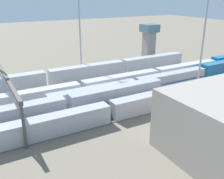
{
  "coord_description": "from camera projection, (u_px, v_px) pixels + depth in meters",
  "views": [
    {
      "loc": [
        27.41,
        54.31,
        24.69
      ],
      "look_at": [
        -1.7,
        2.64,
        2.5
      ],
      "focal_mm": 41.12,
      "sensor_mm": 36.0,
      "label": 1
    }
  ],
  "objects": [
    {
      "name": "train_on_track_0",
      "position": [
        47.0,
        80.0,
        70.17
      ],
      "size": [
        95.6,
        3.0,
        5.0
      ],
      "color": "#B7BABF",
      "rests_on": "ground_plane"
    },
    {
      "name": "track_bed_0",
      "position": [
        82.0,
        83.0,
        75.75
      ],
      "size": [
        140.0,
        2.8,
        0.12
      ],
      "primitive_type": "cube",
      "color": "#4C443D",
      "rests_on": "ground_plane"
    },
    {
      "name": "ground_plane",
      "position": [
        101.0,
        97.0,
        65.57
      ],
      "size": [
        400.0,
        400.0,
        0.0
      ],
      "primitive_type": "plane",
      "color": "#756B5B"
    },
    {
      "name": "track_bed_3",
      "position": [
        106.0,
        100.0,
        63.51
      ],
      "size": [
        140.0,
        2.8,
        0.12
      ],
      "primitive_type": "cube",
      "color": "#4C443D",
      "rests_on": "ground_plane"
    },
    {
      "name": "control_tower",
      "position": [
        149.0,
        38.0,
        103.25
      ],
      "size": [
        6.0,
        6.0,
        13.38
      ],
      "color": "gray",
      "rests_on": "ground_plane"
    },
    {
      "name": "track_bed_1",
      "position": [
        89.0,
        88.0,
        71.67
      ],
      "size": [
        140.0,
        2.8,
        0.12
      ],
      "primitive_type": "cube",
      "color": "#4C443D",
      "rests_on": "ground_plane"
    },
    {
      "name": "train_on_track_3",
      "position": [
        166.0,
        80.0,
        71.54
      ],
      "size": [
        66.4,
        3.06,
        4.4
      ],
      "color": "#1E6B9E",
      "rests_on": "ground_plane"
    },
    {
      "name": "train_on_track_5",
      "position": [
        151.0,
        101.0,
        57.53
      ],
      "size": [
        114.8,
        3.0,
        4.4
      ],
      "color": "maroon",
      "rests_on": "ground_plane"
    },
    {
      "name": "track_bed_2",
      "position": [
        97.0,
        93.0,
        67.59
      ],
      "size": [
        140.0,
        2.8,
        0.12
      ],
      "primitive_type": "cube",
      "color": "#3D3833",
      "rests_on": "ground_plane"
    },
    {
      "name": "light_mast_2",
      "position": [
        80.0,
        22.0,
        73.0
      ],
      "size": [
        2.8,
        0.7,
        26.87
      ],
      "color": "#9EA0A5",
      "rests_on": "ground_plane"
    },
    {
      "name": "signal_gantry",
      "position": [
        7.0,
        82.0,
        52.92
      ],
      "size": [
        0.7,
        30.0,
        8.8
      ],
      "color": "#4C4742",
      "rests_on": "ground_plane"
    },
    {
      "name": "train_on_track_4",
      "position": [
        5.0,
        121.0,
        47.57
      ],
      "size": [
        71.4,
        3.06,
        5.0
      ],
      "color": "#A8AAB2",
      "rests_on": "ground_plane"
    },
    {
      "name": "light_mast_1",
      "position": [
        204.0,
        33.0,
        55.73
      ],
      "size": [
        2.8,
        0.7,
        25.93
      ],
      "color": "#9EA0A5",
      "rests_on": "ground_plane"
    },
    {
      "name": "track_bed_4",
      "position": [
        116.0,
        107.0,
        59.43
      ],
      "size": [
        140.0,
        2.8,
        0.12
      ],
      "primitive_type": "cube",
      "color": "#4C443D",
      "rests_on": "ground_plane"
    },
    {
      "name": "track_bed_5",
      "position": [
        128.0,
        115.0,
        55.35
      ],
      "size": [
        140.0,
        2.8,
        0.12
      ],
      "primitive_type": "cube",
      "color": "#4C443D",
      "rests_on": "ground_plane"
    },
    {
      "name": "train_on_track_2",
      "position": [
        115.0,
        83.0,
        69.4
      ],
      "size": [
        114.8,
        3.06,
        4.4
      ],
      "color": "#1E6B9E",
      "rests_on": "ground_plane"
    }
  ]
}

